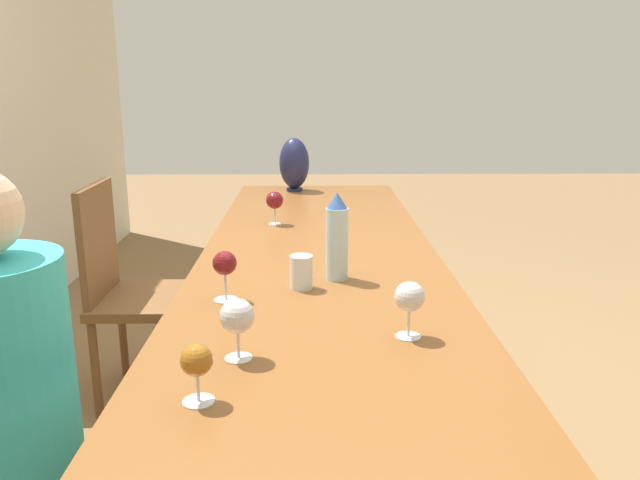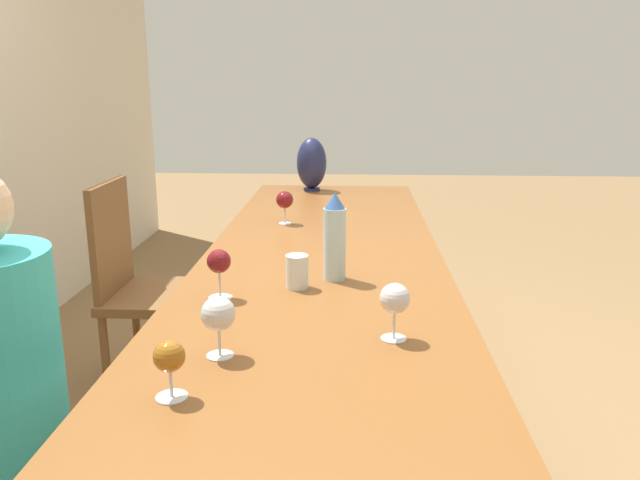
{
  "view_description": "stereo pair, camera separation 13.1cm",
  "coord_description": "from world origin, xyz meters",
  "px_view_note": "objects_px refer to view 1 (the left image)",
  "views": [
    {
      "loc": [
        -2.08,
        0.03,
        1.38
      ],
      "look_at": [
        -0.07,
        0.0,
        0.85
      ],
      "focal_mm": 35.0,
      "sensor_mm": 36.0,
      "label": 1
    },
    {
      "loc": [
        -2.08,
        -0.11,
        1.38
      ],
      "look_at": [
        -0.07,
        0.0,
        0.85
      ],
      "focal_mm": 35.0,
      "sensor_mm": 36.0,
      "label": 2
    }
  ],
  "objects_px": {
    "water_tumbler": "(301,272)",
    "wine_glass_0": "(275,201)",
    "vase": "(294,164)",
    "wine_glass_5": "(197,362)",
    "wine_glass_1": "(225,265)",
    "wine_glass_2": "(237,317)",
    "person_near": "(8,411)",
    "wine_glass_3": "(410,298)",
    "chair_far": "(132,286)",
    "water_bottle": "(337,237)"
  },
  "relations": [
    {
      "from": "water_bottle",
      "to": "wine_glass_1",
      "type": "bearing_deg",
      "value": 120.74
    },
    {
      "from": "wine_glass_5",
      "to": "chair_far",
      "type": "relative_size",
      "value": 0.13
    },
    {
      "from": "wine_glass_2",
      "to": "person_near",
      "type": "height_order",
      "value": "person_near"
    },
    {
      "from": "water_bottle",
      "to": "person_near",
      "type": "xyz_separation_m",
      "value": [
        -0.63,
        0.77,
        -0.24
      ]
    },
    {
      "from": "water_bottle",
      "to": "wine_glass_0",
      "type": "distance_m",
      "value": 0.8
    },
    {
      "from": "water_tumbler",
      "to": "water_bottle",
      "type": "bearing_deg",
      "value": -50.54
    },
    {
      "from": "wine_glass_5",
      "to": "chair_far",
      "type": "distance_m",
      "value": 1.56
    },
    {
      "from": "vase",
      "to": "wine_glass_3",
      "type": "relative_size",
      "value": 2.07
    },
    {
      "from": "person_near",
      "to": "wine_glass_1",
      "type": "bearing_deg",
      "value": -45.28
    },
    {
      "from": "wine_glass_1",
      "to": "wine_glass_5",
      "type": "bearing_deg",
      "value": -177.73
    },
    {
      "from": "wine_glass_0",
      "to": "person_near",
      "type": "height_order",
      "value": "person_near"
    },
    {
      "from": "water_bottle",
      "to": "wine_glass_5",
      "type": "distance_m",
      "value": 0.84
    },
    {
      "from": "wine_glass_1",
      "to": "wine_glass_3",
      "type": "relative_size",
      "value": 1.02
    },
    {
      "from": "wine_glass_2",
      "to": "wine_glass_5",
      "type": "distance_m",
      "value": 0.21
    },
    {
      "from": "vase",
      "to": "wine_glass_1",
      "type": "xyz_separation_m",
      "value": [
        -1.8,
        0.15,
        -0.05
      ]
    },
    {
      "from": "wine_glass_0",
      "to": "chair_far",
      "type": "distance_m",
      "value": 0.71
    },
    {
      "from": "water_tumbler",
      "to": "chair_far",
      "type": "distance_m",
      "value": 1.08
    },
    {
      "from": "wine_glass_3",
      "to": "wine_glass_5",
      "type": "xyz_separation_m",
      "value": [
        -0.31,
        0.46,
        -0.02
      ]
    },
    {
      "from": "wine_glass_1",
      "to": "wine_glass_2",
      "type": "bearing_deg",
      "value": -168.32
    },
    {
      "from": "wine_glass_0",
      "to": "vase",
      "type": "bearing_deg",
      "value": -4.31
    },
    {
      "from": "water_tumbler",
      "to": "wine_glass_0",
      "type": "bearing_deg",
      "value": 8.59
    },
    {
      "from": "water_tumbler",
      "to": "person_near",
      "type": "relative_size",
      "value": 0.09
    },
    {
      "from": "wine_glass_0",
      "to": "wine_glass_2",
      "type": "height_order",
      "value": "same"
    },
    {
      "from": "wine_glass_0",
      "to": "wine_glass_2",
      "type": "relative_size",
      "value": 1.01
    },
    {
      "from": "wine_glass_5",
      "to": "person_near",
      "type": "distance_m",
      "value": 0.52
    },
    {
      "from": "water_bottle",
      "to": "wine_glass_5",
      "type": "height_order",
      "value": "water_bottle"
    },
    {
      "from": "water_bottle",
      "to": "vase",
      "type": "relative_size",
      "value": 0.94
    },
    {
      "from": "wine_glass_0",
      "to": "wine_glass_1",
      "type": "xyz_separation_m",
      "value": [
        -0.96,
        0.09,
        0.0
      ]
    },
    {
      "from": "vase",
      "to": "wine_glass_2",
      "type": "relative_size",
      "value": 2.06
    },
    {
      "from": "wine_glass_3",
      "to": "person_near",
      "type": "xyz_separation_m",
      "value": [
        -0.16,
        0.93,
        -0.21
      ]
    },
    {
      "from": "water_bottle",
      "to": "wine_glass_1",
      "type": "relative_size",
      "value": 1.91
    },
    {
      "from": "water_tumbler",
      "to": "person_near",
      "type": "bearing_deg",
      "value": 129.37
    },
    {
      "from": "water_tumbler",
      "to": "wine_glass_2",
      "type": "height_order",
      "value": "wine_glass_2"
    },
    {
      "from": "wine_glass_3",
      "to": "person_near",
      "type": "relative_size",
      "value": 0.12
    },
    {
      "from": "water_tumbler",
      "to": "chair_far",
      "type": "xyz_separation_m",
      "value": [
        0.73,
        0.74,
        -0.29
      ]
    },
    {
      "from": "vase",
      "to": "wine_glass_2",
      "type": "height_order",
      "value": "vase"
    },
    {
      "from": "wine_glass_3",
      "to": "chair_far",
      "type": "height_order",
      "value": "chair_far"
    },
    {
      "from": "water_bottle",
      "to": "wine_glass_2",
      "type": "height_order",
      "value": "water_bottle"
    },
    {
      "from": "chair_far",
      "to": "wine_glass_2",
      "type": "bearing_deg",
      "value": -153.67
    },
    {
      "from": "chair_far",
      "to": "wine_glass_0",
      "type": "bearing_deg",
      "value": -78.42
    },
    {
      "from": "water_tumbler",
      "to": "wine_glass_5",
      "type": "relative_size",
      "value": 0.84
    },
    {
      "from": "water_tumbler",
      "to": "wine_glass_3",
      "type": "xyz_separation_m",
      "value": [
        -0.37,
        -0.27,
        0.05
      ]
    },
    {
      "from": "wine_glass_3",
      "to": "person_near",
      "type": "bearing_deg",
      "value": 100.05
    },
    {
      "from": "water_bottle",
      "to": "wine_glass_1",
      "type": "xyz_separation_m",
      "value": [
        -0.19,
        0.33,
        -0.03
      ]
    },
    {
      "from": "wine_glass_0",
      "to": "wine_glass_5",
      "type": "xyz_separation_m",
      "value": [
        -1.54,
        0.06,
        -0.02
      ]
    },
    {
      "from": "vase",
      "to": "wine_glass_5",
      "type": "xyz_separation_m",
      "value": [
        -2.38,
        0.13,
        -0.07
      ]
    },
    {
      "from": "wine_glass_0",
      "to": "wine_glass_2",
      "type": "xyz_separation_m",
      "value": [
        -1.35,
        0.01,
        -0.0
      ]
    },
    {
      "from": "wine_glass_2",
      "to": "person_near",
      "type": "relative_size",
      "value": 0.12
    },
    {
      "from": "wine_glass_5",
      "to": "chair_far",
      "type": "bearing_deg",
      "value": 21.11
    },
    {
      "from": "wine_glass_2",
      "to": "wine_glass_3",
      "type": "height_order",
      "value": "same"
    }
  ]
}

